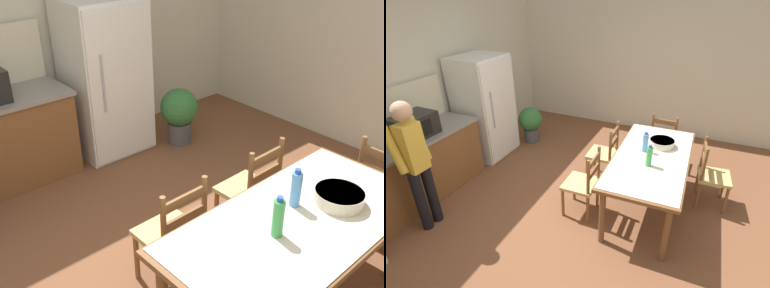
% 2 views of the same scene
% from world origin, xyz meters
% --- Properties ---
extents(ground_plane, '(8.32, 8.32, 0.00)m').
position_xyz_m(ground_plane, '(0.00, 0.00, 0.00)').
color(ground_plane, brown).
extents(wall_back, '(6.52, 0.12, 2.90)m').
position_xyz_m(wall_back, '(0.00, 2.66, 1.45)').
color(wall_back, beige).
rests_on(wall_back, ground).
extents(wall_right, '(0.12, 5.20, 2.90)m').
position_xyz_m(wall_right, '(3.26, 0.00, 1.45)').
color(wall_right, beige).
rests_on(wall_right, ground).
extents(refrigerator, '(0.81, 0.73, 1.70)m').
position_xyz_m(refrigerator, '(1.07, 2.19, 0.85)').
color(refrigerator, white).
rests_on(refrigerator, ground).
extents(microwave, '(0.50, 0.39, 0.30)m').
position_xyz_m(microwave, '(-0.25, 2.21, 1.06)').
color(microwave, black).
rests_on(microwave, kitchen_counter).
extents(dining_table, '(1.87, 0.92, 0.78)m').
position_xyz_m(dining_table, '(0.68, -0.69, 0.70)').
color(dining_table, brown).
rests_on(dining_table, ground).
extents(bottle_near_centre, '(0.07, 0.07, 0.27)m').
position_xyz_m(bottle_near_centre, '(0.45, -0.70, 0.91)').
color(bottle_near_centre, green).
rests_on(bottle_near_centre, dining_table).
extents(bottle_off_centre, '(0.07, 0.07, 0.27)m').
position_xyz_m(bottle_off_centre, '(0.77, -0.58, 0.91)').
color(bottle_off_centre, '#4C8ED6').
rests_on(bottle_off_centre, dining_table).
extents(serving_bowl, '(0.32, 0.32, 0.09)m').
position_xyz_m(serving_bowl, '(1.01, -0.76, 0.83)').
color(serving_bowl, beige).
rests_on(serving_bowl, dining_table).
extents(chair_side_far_left, '(0.42, 0.40, 0.91)m').
position_xyz_m(chair_side_far_left, '(0.25, 0.04, 0.44)').
color(chair_side_far_left, brown).
rests_on(chair_side_far_left, ground).
extents(chair_head_end, '(0.42, 0.44, 0.91)m').
position_xyz_m(chair_head_end, '(1.90, -0.67, 0.44)').
color(chair_head_end, brown).
rests_on(chair_head_end, ground).
extents(chair_side_far_right, '(0.43, 0.41, 0.91)m').
position_xyz_m(chair_side_far_right, '(1.09, 0.05, 0.44)').
color(chair_side_far_right, brown).
rests_on(chair_side_far_right, ground).
extents(chair_side_near_right, '(0.45, 0.44, 0.91)m').
position_xyz_m(chair_side_near_right, '(1.10, -1.43, 0.44)').
color(chair_side_near_right, brown).
rests_on(chair_side_near_right, ground).
extents(person_at_counter, '(0.41, 0.28, 1.62)m').
position_xyz_m(person_at_counter, '(-0.72, 1.69, 0.91)').
color(person_at_counter, black).
rests_on(person_at_counter, ground).
extents(potted_plant, '(0.44, 0.44, 0.67)m').
position_xyz_m(potted_plant, '(1.75, 1.76, 0.39)').
color(potted_plant, '#4C4C51').
rests_on(potted_plant, ground).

